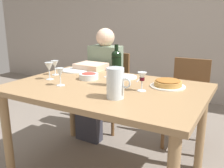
% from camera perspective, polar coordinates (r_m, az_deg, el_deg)
% --- Properties ---
extents(back_wall, '(8.00, 0.10, 2.80)m').
position_cam_1_polar(back_wall, '(4.07, 16.27, 16.17)').
color(back_wall, '#A3998E').
rests_on(back_wall, ground).
extents(dining_table, '(1.50, 1.00, 0.76)m').
position_cam_1_polar(dining_table, '(1.98, -1.46, -3.06)').
color(dining_table, '#9E7A51').
rests_on(dining_table, ground).
extents(wine_bottle, '(0.08, 0.08, 0.32)m').
position_cam_1_polar(wine_bottle, '(1.93, 0.98, 3.57)').
color(wine_bottle, black).
rests_on(wine_bottle, dining_table).
extents(water_pitcher, '(0.17, 0.12, 0.20)m').
position_cam_1_polar(water_pitcher, '(1.65, 0.77, -0.21)').
color(water_pitcher, silver).
rests_on(water_pitcher, dining_table).
extents(baked_tart, '(0.27, 0.27, 0.06)m').
position_cam_1_polar(baked_tart, '(1.97, 12.50, 0.14)').
color(baked_tart, white).
rests_on(baked_tart, dining_table).
extents(salad_bowl, '(0.17, 0.17, 0.06)m').
position_cam_1_polar(salad_bowl, '(2.17, -5.26, 1.86)').
color(salad_bowl, silver).
rests_on(salad_bowl, dining_table).
extents(wine_glass_left_diner, '(0.07, 0.07, 0.14)m').
position_cam_1_polar(wine_glass_left_diner, '(1.82, 6.81, 1.45)').
color(wine_glass_left_diner, silver).
rests_on(wine_glass_left_diner, dining_table).
extents(wine_glass_right_diner, '(0.07, 0.07, 0.13)m').
position_cam_1_polar(wine_glass_right_diner, '(2.36, -12.77, 4.26)').
color(wine_glass_right_diner, silver).
rests_on(wine_glass_right_diner, dining_table).
extents(wine_glass_centre, '(0.07, 0.07, 0.15)m').
position_cam_1_polar(wine_glass_centre, '(2.20, -14.02, 3.67)').
color(wine_glass_centre, silver).
rests_on(wine_glass_centre, dining_table).
extents(wine_glass_spare, '(0.06, 0.06, 0.14)m').
position_cam_1_polar(wine_glass_spare, '(1.99, -11.65, 2.37)').
color(wine_glass_spare, silver).
rests_on(wine_glass_spare, dining_table).
extents(dinner_plate_left_setting, '(0.23, 0.23, 0.01)m').
position_cam_1_polar(dinner_plate_left_setting, '(2.22, 2.69, 1.60)').
color(dinner_plate_left_setting, silver).
rests_on(dinner_plate_left_setting, dining_table).
extents(dinner_plate_right_setting, '(0.26, 0.26, 0.01)m').
position_cam_1_polar(dinner_plate_right_setting, '(2.52, -8.34, 3.10)').
color(dinner_plate_right_setting, silver).
rests_on(dinner_plate_right_setting, dining_table).
extents(fork_left_setting, '(0.03, 0.16, 0.00)m').
position_cam_1_polar(fork_left_setting, '(2.29, -0.66, 1.95)').
color(fork_left_setting, silver).
rests_on(fork_left_setting, dining_table).
extents(knife_left_setting, '(0.04, 0.18, 0.00)m').
position_cam_1_polar(knife_left_setting, '(2.16, 6.25, 1.05)').
color(knife_left_setting, silver).
rests_on(knife_left_setting, dining_table).
extents(knife_right_setting, '(0.02, 0.18, 0.00)m').
position_cam_1_polar(knife_right_setting, '(2.44, -5.54, 2.68)').
color(knife_right_setting, silver).
rests_on(knife_right_setting, dining_table).
extents(spoon_right_setting, '(0.03, 0.16, 0.00)m').
position_cam_1_polar(spoon_right_setting, '(2.62, -10.93, 3.33)').
color(spoon_right_setting, silver).
rests_on(spoon_right_setting, dining_table).
extents(chair_left, '(0.41, 0.41, 0.87)m').
position_cam_1_polar(chair_left, '(2.97, -0.23, -0.27)').
color(chair_left, brown).
rests_on(chair_left, ground).
extents(diner_left, '(0.34, 0.51, 1.16)m').
position_cam_1_polar(diner_left, '(2.75, -2.73, 1.01)').
color(diner_left, gray).
rests_on(diner_left, ground).
extents(chair_right, '(0.42, 0.42, 0.87)m').
position_cam_1_polar(chair_right, '(2.66, 16.79, -2.76)').
color(chair_right, brown).
rests_on(chair_right, ground).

